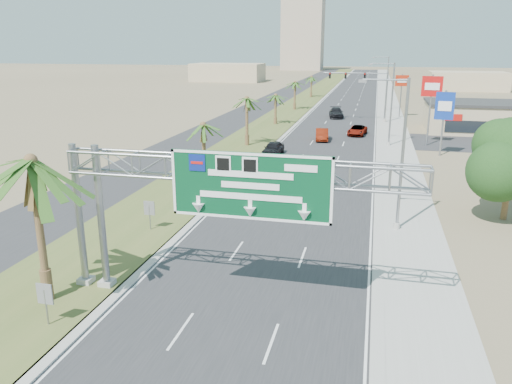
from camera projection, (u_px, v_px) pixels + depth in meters
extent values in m
cube|color=#28282B|center=(351.00, 98.00, 117.32)|extent=(12.00, 300.00, 0.02)
cube|color=#9E9B93|center=(388.00, 99.00, 115.43)|extent=(4.00, 300.00, 0.10)
cube|color=#4B5A28|center=(309.00, 97.00, 119.52)|extent=(7.00, 300.00, 0.12)
cube|color=#28282B|center=(280.00, 97.00, 121.08)|extent=(8.00, 300.00, 0.02)
cylinder|color=gray|center=(101.00, 219.00, 24.51)|extent=(0.36, 0.36, 7.40)
cylinder|color=gray|center=(79.00, 217.00, 24.78)|extent=(0.36, 0.36, 7.40)
cube|color=#9E9B93|center=(107.00, 283.00, 25.50)|extent=(0.70, 0.70, 0.40)
cube|color=#9E9B93|center=(86.00, 281.00, 25.77)|extent=(0.70, 0.70, 0.40)
cube|color=#064122|center=(250.00, 186.00, 21.72)|extent=(7.20, 0.12, 3.00)
cube|color=navy|center=(197.00, 163.00, 21.90)|extent=(0.75, 0.03, 0.75)
cone|color=white|center=(250.00, 212.00, 21.97)|extent=(0.56, 0.56, 0.45)
cylinder|color=brown|center=(40.00, 234.00, 23.15)|extent=(0.36, 0.36, 7.00)
cylinder|color=brown|center=(47.00, 286.00, 23.90)|extent=(0.54, 0.54, 1.68)
cylinder|color=brown|center=(204.00, 152.00, 45.90)|extent=(0.36, 0.36, 5.00)
cylinder|color=brown|center=(205.00, 172.00, 46.44)|extent=(0.54, 0.54, 1.20)
cylinder|color=brown|center=(247.00, 123.00, 60.73)|extent=(0.36, 0.36, 5.80)
cylinder|color=brown|center=(247.00, 140.00, 61.35)|extent=(0.54, 0.54, 1.39)
cylinder|color=brown|center=(275.00, 110.00, 77.71)|extent=(0.36, 0.36, 4.50)
cylinder|color=brown|center=(275.00, 121.00, 78.20)|extent=(0.54, 0.54, 1.08)
cylinder|color=brown|center=(295.00, 96.00, 95.35)|extent=(0.36, 0.36, 5.20)
cylinder|color=brown|center=(295.00, 107.00, 95.91)|extent=(0.54, 0.54, 1.25)
cylinder|color=brown|center=(311.00, 87.00, 118.75)|extent=(0.36, 0.36, 4.80)
cylinder|color=brown|center=(311.00, 95.00, 119.27)|extent=(0.54, 0.54, 1.15)
cylinder|color=gray|center=(402.00, 157.00, 32.10)|extent=(0.20, 0.20, 10.00)
cylinder|color=gray|center=(386.00, 80.00, 31.04)|extent=(2.80, 0.12, 0.12)
cube|color=slate|center=(363.00, 81.00, 31.38)|extent=(0.50, 0.22, 0.18)
cylinder|color=#9E9B93|center=(397.00, 226.00, 33.44)|extent=(0.44, 0.44, 0.50)
cylinder|color=gray|center=(391.00, 105.00, 60.11)|extent=(0.20, 0.20, 10.00)
cylinder|color=gray|center=(382.00, 64.00, 59.05)|extent=(2.80, 0.12, 0.12)
cube|color=slate|center=(370.00, 64.00, 59.39)|extent=(0.50, 0.22, 0.18)
cylinder|color=#9E9B93|center=(389.00, 144.00, 61.45)|extent=(0.44, 0.44, 0.50)
cylinder|color=gray|center=(387.00, 84.00, 93.72)|extent=(0.20, 0.20, 10.00)
cylinder|color=gray|center=(381.00, 57.00, 92.66)|extent=(2.80, 0.12, 0.12)
cube|color=slate|center=(373.00, 58.00, 93.00)|extent=(0.50, 0.22, 0.18)
cylinder|color=#9E9B93|center=(385.00, 109.00, 95.06)|extent=(0.44, 0.44, 0.50)
cylinder|color=gray|center=(386.00, 97.00, 79.13)|extent=(0.28, 0.28, 8.00)
cylinder|color=gray|center=(355.00, 73.00, 79.19)|extent=(10.00, 0.18, 0.18)
cube|color=black|center=(365.00, 76.00, 78.79)|extent=(0.32, 0.18, 0.95)
cube|color=black|center=(346.00, 76.00, 79.45)|extent=(0.32, 0.18, 0.95)
cube|color=black|center=(330.00, 75.00, 80.00)|extent=(0.32, 0.18, 0.95)
sphere|color=red|center=(365.00, 74.00, 78.59)|extent=(0.22, 0.22, 0.22)
imported|color=black|center=(387.00, 78.00, 78.28)|extent=(0.16, 0.16, 0.60)
cylinder|color=#9E9B93|center=(384.00, 121.00, 80.17)|extent=(0.56, 0.56, 0.60)
cube|color=tan|center=(493.00, 118.00, 70.82)|extent=(18.00, 10.00, 4.00)
cylinder|color=brown|center=(507.00, 193.00, 35.04)|extent=(0.44, 0.44, 3.90)
sphere|color=#173713|center=(512.00, 157.00, 34.30)|extent=(4.50, 4.50, 4.50)
cylinder|color=gray|center=(47.00, 308.00, 21.70)|extent=(0.08, 0.08, 1.80)
cube|color=slate|center=(45.00, 294.00, 21.50)|extent=(0.75, 0.06, 0.95)
cylinder|color=gray|center=(150.00, 218.00, 33.06)|extent=(0.08, 0.08, 1.80)
cube|color=slate|center=(149.00, 208.00, 32.86)|extent=(0.75, 0.06, 0.95)
cube|color=tan|center=(303.00, 34.00, 250.18)|extent=(20.00, 16.00, 35.00)
cube|color=tan|center=(228.00, 72.00, 173.11)|extent=(24.00, 14.00, 6.00)
cube|color=tan|center=(467.00, 81.00, 138.00)|extent=(20.00, 12.00, 5.00)
imported|color=black|center=(273.00, 149.00, 56.13)|extent=(2.10, 4.56, 1.51)
imported|color=#661809|center=(322.00, 135.00, 64.98)|extent=(2.13, 4.73, 1.51)
imported|color=gray|center=(357.00, 130.00, 68.70)|extent=(2.78, 5.04, 1.33)
imported|color=black|center=(336.00, 113.00, 85.49)|extent=(2.96, 5.88, 1.64)
cylinder|color=gray|center=(430.00, 111.00, 60.60)|extent=(0.20, 0.20, 8.60)
cube|color=#B40E0E|center=(432.00, 86.00, 59.79)|extent=(2.42, 0.65, 2.40)
cube|color=white|center=(432.00, 86.00, 59.62)|extent=(1.67, 0.29, 0.84)
cylinder|color=gray|center=(443.00, 124.00, 55.07)|extent=(0.20, 0.20, 7.26)
cube|color=navy|center=(445.00, 106.00, 54.52)|extent=(2.02, 0.51, 3.00)
cube|color=white|center=(445.00, 106.00, 54.36)|extent=(1.40, 0.19, 1.05)
cylinder|color=gray|center=(401.00, 96.00, 84.91)|extent=(0.20, 0.20, 7.32)
cube|color=#B3250E|center=(402.00, 81.00, 84.19)|extent=(2.22, 0.72, 1.80)
cube|color=white|center=(402.00, 81.00, 84.02)|extent=(1.52, 0.34, 0.63)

